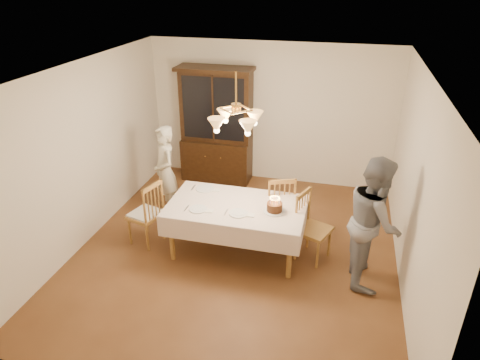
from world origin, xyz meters
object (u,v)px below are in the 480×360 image
(china_hutch, at_px, (216,128))
(birthday_cake, at_px, (274,207))
(dining_table, at_px, (236,210))
(chair_far_side, at_px, (279,207))
(elderly_woman, at_px, (165,172))

(china_hutch, distance_m, birthday_cake, 2.76)
(dining_table, distance_m, birthday_cake, 0.56)
(dining_table, height_order, chair_far_side, chair_far_side)
(china_hutch, height_order, chair_far_side, china_hutch)
(chair_far_side, distance_m, elderly_woman, 1.92)
(elderly_woman, bearing_deg, chair_far_side, 44.42)
(birthday_cake, bearing_deg, chair_far_side, 93.43)
(chair_far_side, bearing_deg, dining_table, -128.89)
(dining_table, xyz_separation_m, birthday_cake, (0.54, -0.04, 0.14))
(elderly_woman, bearing_deg, birthday_cake, 26.16)
(china_hutch, distance_m, chair_far_side, 2.28)
(chair_far_side, bearing_deg, elderly_woman, 175.40)
(dining_table, bearing_deg, elderly_woman, 150.93)
(birthday_cake, bearing_deg, elderly_woman, 157.15)
(dining_table, relative_size, chair_far_side, 1.90)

